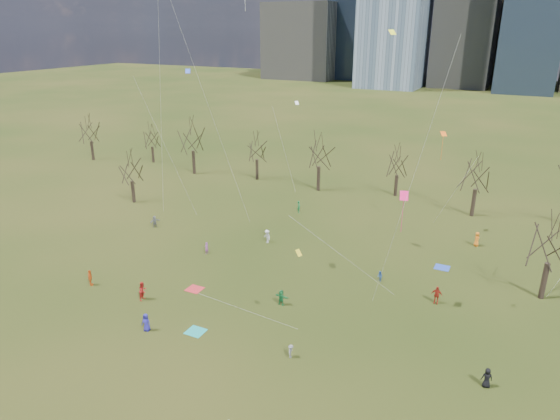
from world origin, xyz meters
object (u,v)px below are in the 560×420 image
at_px(person_0, 146,322).
at_px(person_2, 143,291).
at_px(blanket_teal, 196,332).
at_px(blanket_navy, 442,268).
at_px(blanket_crimson, 195,289).
at_px(person_4, 90,278).

height_order(person_0, person_2, person_2).
bearing_deg(blanket_teal, blanket_navy, 52.45).
height_order(blanket_navy, blanket_crimson, same).
bearing_deg(blanket_crimson, person_4, -157.90).
bearing_deg(person_0, blanket_teal, 17.43).
height_order(blanket_crimson, person_2, person_2).
height_order(person_0, person_4, person_4).
xyz_separation_m(blanket_crimson, person_0, (0.57, -7.95, 0.83)).
distance_m(blanket_crimson, person_4, 10.99).
relative_size(blanket_navy, person_4, 0.92).
relative_size(blanket_navy, person_2, 0.83).
relative_size(blanket_crimson, person_2, 0.83).
height_order(blanket_teal, person_4, person_4).
bearing_deg(person_2, blanket_crimson, -45.01).
relative_size(person_0, person_4, 0.97).
distance_m(blanket_teal, person_4, 14.86).
bearing_deg(blanket_navy, person_0, -131.21).
distance_m(blanket_crimson, person_2, 5.20).
bearing_deg(person_2, blanket_teal, -110.93).
distance_m(person_0, person_4, 11.39).
bearing_deg(person_4, blanket_teal, -132.71).
xyz_separation_m(blanket_teal, person_4, (-14.70, 2.05, 0.85)).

